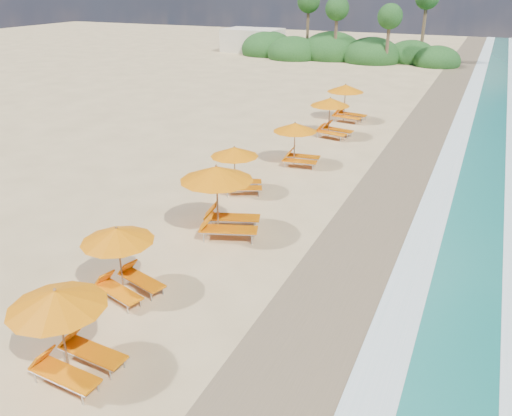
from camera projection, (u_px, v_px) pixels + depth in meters
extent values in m
plane|color=#D2B37B|center=(256.00, 239.00, 18.60)|extent=(160.00, 160.00, 0.00)
cube|color=#7B6449|center=(367.00, 261.00, 17.10)|extent=(4.00, 160.00, 0.01)
cube|color=white|center=(413.00, 270.00, 16.53)|extent=(1.20, 160.00, 0.01)
cylinder|color=olive|center=(62.00, 332.00, 11.92)|extent=(0.05, 0.05, 2.18)
cone|color=orange|center=(56.00, 299.00, 11.55)|extent=(2.38, 2.38, 0.44)
sphere|color=olive|center=(55.00, 290.00, 11.45)|extent=(0.08, 0.08, 0.08)
cylinder|color=olive|center=(120.00, 261.00, 15.07)|extent=(0.05, 0.05, 2.05)
cone|color=orange|center=(117.00, 235.00, 14.72)|extent=(2.60, 2.60, 0.41)
sphere|color=olive|center=(116.00, 228.00, 14.63)|extent=(0.07, 0.07, 0.07)
cylinder|color=olive|center=(217.00, 201.00, 18.51)|extent=(0.06, 0.06, 2.54)
cone|color=orange|center=(216.00, 173.00, 18.09)|extent=(3.32, 3.32, 0.51)
sphere|color=olive|center=(216.00, 166.00, 17.97)|extent=(0.09, 0.09, 0.09)
cylinder|color=olive|center=(235.00, 170.00, 22.32)|extent=(0.05, 0.05, 2.00)
cone|color=orange|center=(234.00, 152.00, 21.98)|extent=(2.73, 2.73, 0.40)
sphere|color=olive|center=(234.00, 147.00, 21.89)|extent=(0.07, 0.07, 0.07)
cylinder|color=olive|center=(294.00, 144.00, 25.66)|extent=(0.05, 0.05, 2.09)
cone|color=orange|center=(295.00, 127.00, 25.31)|extent=(2.41, 2.41, 0.42)
sphere|color=olive|center=(295.00, 122.00, 25.21)|extent=(0.07, 0.07, 0.07)
cylinder|color=olive|center=(329.00, 118.00, 30.30)|extent=(0.06, 0.06, 2.24)
cone|color=orange|center=(330.00, 102.00, 29.93)|extent=(2.71, 2.71, 0.45)
sphere|color=olive|center=(330.00, 97.00, 29.83)|extent=(0.08, 0.08, 0.08)
cylinder|color=olive|center=(345.00, 103.00, 33.76)|extent=(0.06, 0.06, 2.30)
cone|color=orange|center=(346.00, 88.00, 33.37)|extent=(2.71, 2.71, 0.46)
sphere|color=olive|center=(346.00, 84.00, 33.27)|extent=(0.08, 0.08, 0.08)
ellipsoid|color=#163D14|center=(372.00, 56.00, 58.17)|extent=(6.40, 6.40, 4.16)
ellipsoid|color=#163D14|center=(331.00, 52.00, 60.85)|extent=(7.20, 7.20, 4.68)
ellipsoid|color=#163D14|center=(293.00, 53.00, 60.72)|extent=(6.00, 6.00, 3.90)
ellipsoid|color=#163D14|center=(411.00, 57.00, 58.37)|extent=(5.60, 5.60, 3.64)
ellipsoid|color=#163D14|center=(268.00, 49.00, 63.87)|extent=(6.60, 6.60, 4.29)
ellipsoid|color=#163D14|center=(436.00, 61.00, 55.60)|extent=(5.00, 5.00, 3.25)
cylinder|color=brown|center=(388.00, 41.00, 54.99)|extent=(0.36, 0.36, 5.00)
sphere|color=#163D14|center=(390.00, 16.00, 53.98)|extent=(2.60, 2.60, 2.60)
cylinder|color=brown|center=(336.00, 35.00, 57.96)|extent=(0.36, 0.36, 5.60)
sphere|color=#163D14|center=(337.00, 8.00, 56.83)|extent=(2.60, 2.60, 2.60)
cylinder|color=brown|center=(308.00, 30.00, 61.00)|extent=(0.36, 0.36, 6.20)
sphere|color=#163D14|center=(309.00, 1.00, 59.75)|extent=(2.60, 2.60, 2.60)
cylinder|color=brown|center=(423.00, 30.00, 56.84)|extent=(0.36, 0.36, 6.80)
cube|color=beige|center=(253.00, 40.00, 66.36)|extent=(7.00, 5.00, 2.80)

